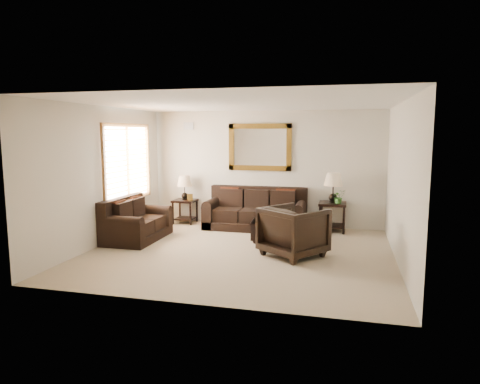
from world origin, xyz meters
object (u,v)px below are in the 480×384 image
(armchair, at_px, (294,229))
(sofa, at_px, (256,214))
(end_table_right, at_px, (333,193))
(coffee_table, at_px, (284,229))
(loveseat, at_px, (135,224))
(end_table_left, at_px, (185,192))

(armchair, bearing_deg, sofa, -24.70)
(end_table_right, distance_m, coffee_table, 1.65)
(loveseat, bearing_deg, armchair, -97.12)
(loveseat, xyz_separation_m, end_table_left, (0.41, 1.78, 0.44))
(loveseat, bearing_deg, coffee_table, -80.47)
(sofa, xyz_separation_m, end_table_right, (1.72, 0.11, 0.52))
(sofa, bearing_deg, coffee_table, -54.45)
(coffee_table, relative_size, armchair, 1.34)
(armchair, bearing_deg, end_table_right, -68.89)
(loveseat, distance_m, coffee_table, 3.05)
(sofa, bearing_deg, loveseat, -143.45)
(end_table_right, bearing_deg, coffee_table, -126.38)
(coffee_table, bearing_deg, sofa, 121.18)
(end_table_left, height_order, armchair, end_table_left)
(sofa, relative_size, armchair, 2.32)
(sofa, relative_size, end_table_right, 1.74)
(end_table_left, bearing_deg, sofa, -4.65)
(loveseat, relative_size, end_table_right, 1.18)
(coffee_table, distance_m, armchair, 1.00)
(sofa, distance_m, end_table_right, 1.80)
(sofa, relative_size, loveseat, 1.48)
(loveseat, distance_m, end_table_right, 4.33)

